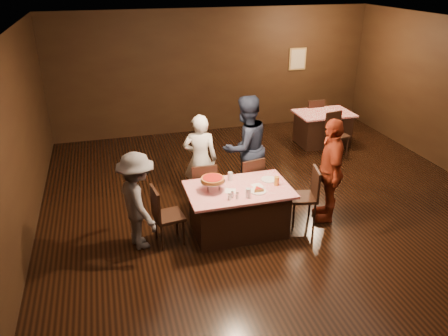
{
  "coord_description": "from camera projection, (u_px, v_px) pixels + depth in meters",
  "views": [
    {
      "loc": [
        -2.68,
        -5.46,
        3.87
      ],
      "look_at": [
        -1.01,
        0.51,
        1.0
      ],
      "focal_mm": 35.0,
      "sensor_mm": 36.0,
      "label": 1
    }
  ],
  "objects": [
    {
      "name": "chair_back_near",
      "position": [
        337.0,
        134.0,
        9.68
      ],
      "size": [
        0.49,
        0.49,
        0.95
      ],
      "primitive_type": "cube",
      "rotation": [
        0.0,
        0.0,
        0.17
      ],
      "color": "black",
      "rests_on": "ground"
    },
    {
      "name": "diner_navy_hoodie",
      "position": [
        245.0,
        147.0,
        7.75
      ],
      "size": [
        1.11,
        0.99,
        1.89
      ],
      "primitive_type": "imported",
      "rotation": [
        0.0,
        0.0,
        3.49
      ],
      "color": "#181E31",
      "rests_on": "ground"
    },
    {
      "name": "chair_end_right",
      "position": [
        303.0,
        196.0,
        7.09
      ],
      "size": [
        0.5,
        0.5,
        0.95
      ],
      "primitive_type": "cube",
      "rotation": [
        0.0,
        0.0,
        -1.8
      ],
      "color": "black",
      "rests_on": "ground"
    },
    {
      "name": "chair_far_right",
      "position": [
        248.0,
        181.0,
        7.58
      ],
      "size": [
        0.49,
        0.49,
        0.95
      ],
      "primitive_type": "cube",
      "rotation": [
        0.0,
        0.0,
        3.33
      ],
      "color": "black",
      "rests_on": "ground"
    },
    {
      "name": "chair_end_left",
      "position": [
        169.0,
        215.0,
        6.56
      ],
      "size": [
        0.48,
        0.48,
        0.95
      ],
      "primitive_type": "cube",
      "rotation": [
        0.0,
        0.0,
        1.71
      ],
      "color": "black",
      "rests_on": "ground"
    },
    {
      "name": "diner_grey_knit",
      "position": [
        138.0,
        201.0,
        6.37
      ],
      "size": [
        0.8,
        1.09,
        1.51
      ],
      "primitive_type": "imported",
      "rotation": [
        0.0,
        0.0,
        1.85
      ],
      "color": "#535358",
      "rests_on": "ground"
    },
    {
      "name": "glass_amber",
      "position": [
        277.0,
        181.0,
        6.77
      ],
      "size": [
        0.08,
        0.08,
        0.14
      ],
      "primitive_type": "cylinder",
      "color": "#BF7F26",
      "rests_on": "main_table"
    },
    {
      "name": "condiments",
      "position": [
        233.0,
        196.0,
        6.39
      ],
      "size": [
        0.17,
        0.1,
        0.09
      ],
      "color": "silver",
      "rests_on": "main_table"
    },
    {
      "name": "chair_back_far",
      "position": [
        312.0,
        117.0,
        10.82
      ],
      "size": [
        0.42,
        0.42,
        0.95
      ],
      "primitive_type": "cube",
      "rotation": [
        0.0,
        0.0,
        3.14
      ],
      "color": "black",
      "rests_on": "ground"
    },
    {
      "name": "chair_far_left",
      "position": [
        203.0,
        187.0,
        7.38
      ],
      "size": [
        0.44,
        0.44,
        0.95
      ],
      "primitive_type": "cube",
      "rotation": [
        0.0,
        0.0,
        3.1
      ],
      "color": "black",
      "rests_on": "ground"
    },
    {
      "name": "main_table",
      "position": [
        238.0,
        210.0,
        6.86
      ],
      "size": [
        1.6,
        1.0,
        0.77
      ],
      "primitive_type": "cube",
      "color": "red",
      "rests_on": "ground"
    },
    {
      "name": "glass_back",
      "position": [
        230.0,
        176.0,
        6.92
      ],
      "size": [
        0.08,
        0.08,
        0.14
      ],
      "primitive_type": "cylinder",
      "color": "silver",
      "rests_on": "main_table"
    },
    {
      "name": "glass_front_left",
      "position": [
        248.0,
        193.0,
        6.42
      ],
      "size": [
        0.08,
        0.08,
        0.14
      ],
      "primitive_type": "cylinder",
      "color": "silver",
      "rests_on": "main_table"
    },
    {
      "name": "diner_white_jacket",
      "position": [
        200.0,
        159.0,
        7.58
      ],
      "size": [
        0.68,
        0.53,
        1.63
      ],
      "primitive_type": "imported",
      "rotation": [
        0.0,
        0.0,
        2.88
      ],
      "color": "white",
      "rests_on": "ground"
    },
    {
      "name": "room",
      "position": [
        303.0,
        101.0,
        6.16
      ],
      "size": [
        10.0,
        10.04,
        3.02
      ],
      "color": "black",
      "rests_on": "ground"
    },
    {
      "name": "napkin_left",
      "position": [
        230.0,
        191.0,
        6.62
      ],
      "size": [
        0.21,
        0.21,
        0.01
      ],
      "primitive_type": "cube",
      "rotation": [
        0.0,
        0.0,
        -0.35
      ],
      "color": "white",
      "rests_on": "main_table"
    },
    {
      "name": "back_table",
      "position": [
        322.0,
        128.0,
        10.33
      ],
      "size": [
        1.3,
        0.9,
        0.77
      ],
      "primitive_type": "cube",
      "color": "#B20B17",
      "rests_on": "ground"
    },
    {
      "name": "diner_red_shirt",
      "position": [
        330.0,
        170.0,
        7.04
      ],
      "size": [
        0.75,
        1.11,
        1.75
      ],
      "primitive_type": "imported",
      "rotation": [
        0.0,
        0.0,
        -1.92
      ],
      "color": "maroon",
      "rests_on": "ground"
    },
    {
      "name": "plate_with_slice",
      "position": [
        258.0,
        190.0,
        6.59
      ],
      "size": [
        0.25,
        0.25,
        0.06
      ],
      "color": "white",
      "rests_on": "main_table"
    },
    {
      "name": "pizza_stand",
      "position": [
        213.0,
        179.0,
        6.57
      ],
      "size": [
        0.38,
        0.38,
        0.22
      ],
      "color": "black",
      "rests_on": "main_table"
    },
    {
      "name": "plate_empty",
      "position": [
        269.0,
        179.0,
        6.96
      ],
      "size": [
        0.25,
        0.25,
        0.01
      ],
      "primitive_type": "cylinder",
      "color": "white",
      "rests_on": "main_table"
    },
    {
      "name": "napkin_center",
      "position": [
        257.0,
        186.0,
        6.77
      ],
      "size": [
        0.19,
        0.19,
        0.01
      ],
      "primitive_type": "cube",
      "rotation": [
        0.0,
        0.0,
        0.21
      ],
      "color": "white",
      "rests_on": "main_table"
    }
  ]
}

